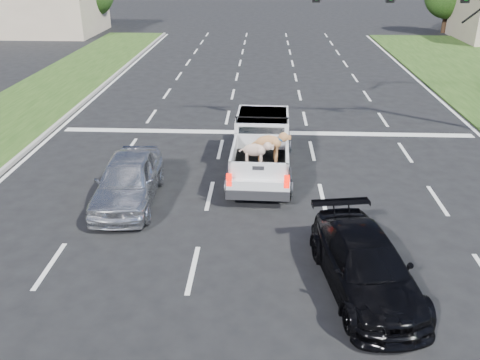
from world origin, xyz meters
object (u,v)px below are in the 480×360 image
object	(u,v)px
pickup_truck	(261,147)
silver_sedan	(128,180)
black_coupe	(365,265)
traffic_signal	(457,14)

from	to	relation	value
pickup_truck	silver_sedan	world-z (taller)	pickup_truck
pickup_truck	black_coupe	distance (m)	6.91
traffic_signal	pickup_truck	bearing A→B (deg)	-148.26
pickup_truck	black_coupe	size ratio (longest dim) A/B	1.22
silver_sedan	black_coupe	distance (m)	7.51
silver_sedan	black_coupe	world-z (taller)	silver_sedan
traffic_signal	silver_sedan	world-z (taller)	traffic_signal
pickup_truck	silver_sedan	bearing A→B (deg)	-146.82
silver_sedan	pickup_truck	bearing A→B (deg)	29.28
traffic_signal	pickup_truck	distance (m)	9.47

